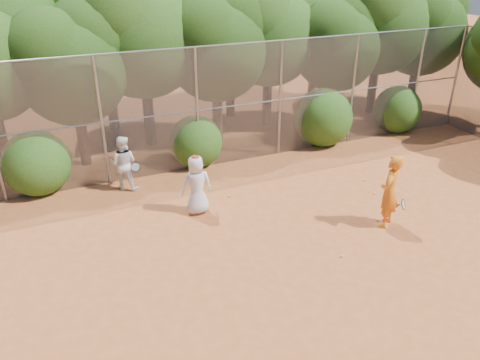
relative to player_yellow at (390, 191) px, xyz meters
name	(u,v)px	position (x,y,z in m)	size (l,w,h in m)	color
ground	(318,256)	(-2.38, -0.52, -1.01)	(80.00, 80.00, 0.00)	#A35024
fence_back	(223,106)	(-2.50, 5.48, 1.04)	(20.05, 0.09, 4.03)	gray
tree_2	(72,58)	(-6.83, 7.32, 2.57)	(3.99, 3.47, 5.47)	black
tree_3	(142,23)	(-4.32, 8.33, 3.38)	(4.89, 4.26, 6.70)	black
tree_4	(217,40)	(-1.83, 7.72, 2.75)	(4.19, 3.64, 5.73)	black
tree_5	(270,24)	(0.67, 8.52, 3.04)	(4.51, 3.92, 6.17)	black
tree_6	(338,39)	(3.16, 7.52, 2.46)	(3.86, 3.36, 5.29)	black
tree_7	(383,13)	(5.68, 8.13, 3.27)	(4.77, 4.14, 6.53)	black
tree_8	(423,23)	(7.67, 7.82, 2.80)	(4.25, 3.70, 5.82)	black
tree_10	(102,10)	(-5.32, 10.53, 3.62)	(5.15, 4.48, 7.06)	black
tree_11	(230,17)	(-0.33, 10.12, 3.15)	(4.64, 4.03, 6.35)	black
tree_12	(319,2)	(4.18, 10.73, 3.50)	(5.02, 4.37, 6.88)	black
bush_0	(36,160)	(-8.38, 5.78, -0.01)	(2.00, 2.00, 2.00)	#224812
bush_1	(196,139)	(-3.38, 5.78, -0.11)	(1.80, 1.80, 1.80)	#224812
bush_2	(323,115)	(1.62, 5.78, 0.09)	(2.20, 2.20, 2.20)	#224812
bush_3	(398,107)	(5.12, 5.78, -0.06)	(1.90, 1.90, 1.90)	#224812
player_yellow	(390,191)	(0.00, 0.00, 0.00)	(0.95, 0.81, 2.03)	orange
player_teen	(197,185)	(-4.40, 2.63, -0.15)	(0.87, 0.60, 1.73)	silver
player_white	(123,163)	(-5.98, 4.88, -0.16)	(1.04, 0.96, 1.71)	white
ball_0	(396,205)	(0.98, 0.69, -0.98)	(0.07, 0.07, 0.07)	#C9ED2B
ball_1	(375,193)	(0.85, 1.52, -0.98)	(0.07, 0.07, 0.07)	#C9ED2B
ball_2	(378,220)	(-0.06, 0.22, -0.98)	(0.07, 0.07, 0.07)	#C9ED2B
ball_4	(342,256)	(-1.91, -0.81, -0.98)	(0.07, 0.07, 0.07)	#C9ED2B
ball_5	(364,180)	(1.12, 2.40, -0.98)	(0.07, 0.07, 0.07)	#C9ED2B
ball_6	(230,196)	(-3.25, 3.07, -0.98)	(0.07, 0.07, 0.07)	#C9ED2B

